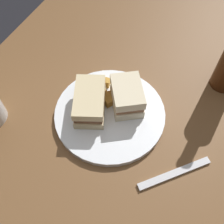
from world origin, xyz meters
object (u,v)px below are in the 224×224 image
at_px(sandwich_half_left, 127,96).
at_px(sandwich_half_right, 90,101).
at_px(fork, 174,173).
at_px(plate, 110,114).

relative_size(sandwich_half_left, sandwich_half_right, 0.87).
bearing_deg(sandwich_half_left, fork, -124.54).
bearing_deg(sandwich_half_left, sandwich_half_right, 123.90).
xyz_separation_m(sandwich_half_left, fork, (-0.12, -0.17, -0.04)).
relative_size(plate, fork, 1.57).
distance_m(sandwich_half_right, fork, 0.26).
bearing_deg(sandwich_half_right, sandwich_half_left, -56.10).
height_order(plate, sandwich_half_left, sandwich_half_left).
relative_size(sandwich_half_right, fork, 0.79).
height_order(sandwich_half_left, fork, sandwich_half_left).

